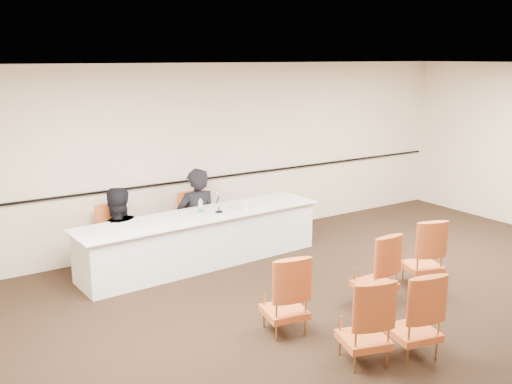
% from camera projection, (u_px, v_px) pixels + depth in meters
% --- Properties ---
extents(floor, '(10.00, 10.00, 0.00)m').
position_uv_depth(floor, '(388.00, 324.00, 6.77)').
color(floor, black).
rests_on(floor, ground).
extents(ceiling, '(10.00, 10.00, 0.00)m').
position_uv_depth(ceiling, '(404.00, 66.00, 6.07)').
color(ceiling, silver).
rests_on(ceiling, ground).
extents(wall_back, '(10.00, 0.04, 3.00)m').
position_uv_depth(wall_back, '(221.00, 153.00, 9.68)').
color(wall_back, '#F5E3C1').
rests_on(wall_back, ground).
extents(wall_rail, '(9.80, 0.04, 0.03)m').
position_uv_depth(wall_rail, '(222.00, 176.00, 9.74)').
color(wall_rail, black).
rests_on(wall_rail, wall_back).
extents(panel_table, '(3.93, 1.10, 0.78)m').
position_uv_depth(panel_table, '(202.00, 239.00, 8.68)').
color(panel_table, white).
rests_on(panel_table, ground).
extents(panelist_main, '(0.71, 0.49, 1.86)m').
position_uv_depth(panelist_main, '(197.00, 224.00, 9.26)').
color(panelist_main, black).
rests_on(panelist_main, ground).
extents(panelist_main_chair, '(0.53, 0.53, 0.95)m').
position_uv_depth(panelist_main_chair, '(197.00, 222.00, 9.25)').
color(panelist_main_chair, '#C46123').
rests_on(panelist_main_chair, ground).
extents(panelist_second, '(0.93, 0.77, 1.76)m').
position_uv_depth(panelist_second, '(117.00, 245.00, 8.49)').
color(panelist_second, black).
rests_on(panelist_second, ground).
extents(panelist_second_chair, '(0.53, 0.53, 0.95)m').
position_uv_depth(panelist_second_chair, '(117.00, 238.00, 8.47)').
color(panelist_second_chair, '#C46123').
rests_on(panelist_second_chair, ground).
extents(papers, '(0.33, 0.26, 0.00)m').
position_uv_depth(papers, '(233.00, 208.00, 8.93)').
color(papers, white).
rests_on(papers, panel_table).
extents(microphone, '(0.16, 0.23, 0.30)m').
position_uv_depth(microphone, '(219.00, 203.00, 8.66)').
color(microphone, black).
rests_on(microphone, panel_table).
extents(water_bottle, '(0.09, 0.09, 0.24)m').
position_uv_depth(water_bottle, '(201.00, 207.00, 8.56)').
color(water_bottle, teal).
rests_on(water_bottle, panel_table).
extents(drinking_glass, '(0.07, 0.07, 0.10)m').
position_uv_depth(drinking_glass, '(213.00, 212.00, 8.54)').
color(drinking_glass, silver).
rests_on(drinking_glass, panel_table).
extents(coffee_cup, '(0.11, 0.11, 0.14)m').
position_uv_depth(coffee_cup, '(245.00, 205.00, 8.86)').
color(coffee_cup, white).
rests_on(coffee_cup, panel_table).
extents(aud_chair_front_left, '(0.59, 0.59, 0.95)m').
position_uv_depth(aud_chair_front_left, '(285.00, 293.00, 6.48)').
color(aud_chair_front_left, '#C46123').
rests_on(aud_chair_front_left, ground).
extents(aud_chair_front_mid, '(0.51, 0.51, 0.95)m').
position_uv_depth(aud_chair_front_mid, '(376.00, 268.00, 7.25)').
color(aud_chair_front_mid, '#C46123').
rests_on(aud_chair_front_mid, ground).
extents(aud_chair_front_right, '(0.63, 0.63, 0.95)m').
position_uv_depth(aud_chair_front_right, '(423.00, 251.00, 7.88)').
color(aud_chair_front_right, '#C46123').
rests_on(aud_chair_front_right, ground).
extents(aud_chair_back_left, '(0.62, 0.62, 0.95)m').
position_uv_depth(aud_chair_back_left, '(364.00, 319.00, 5.84)').
color(aud_chair_back_left, '#C46123').
rests_on(aud_chair_back_left, ground).
extents(aud_chair_back_mid, '(0.60, 0.60, 0.95)m').
position_uv_depth(aud_chair_back_mid, '(414.00, 313.00, 5.99)').
color(aud_chair_back_mid, '#C46123').
rests_on(aud_chair_back_mid, ground).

